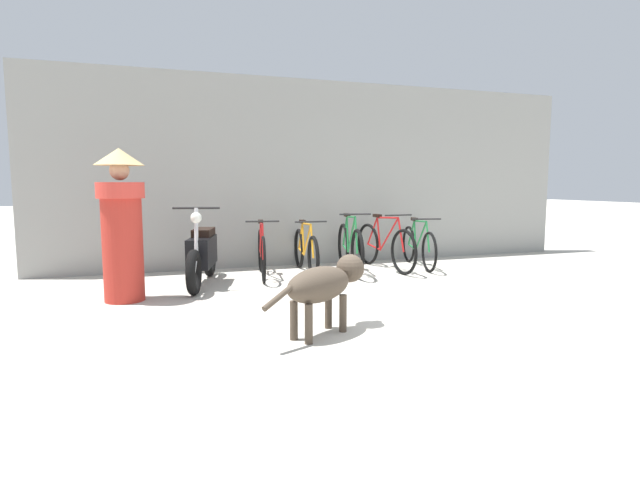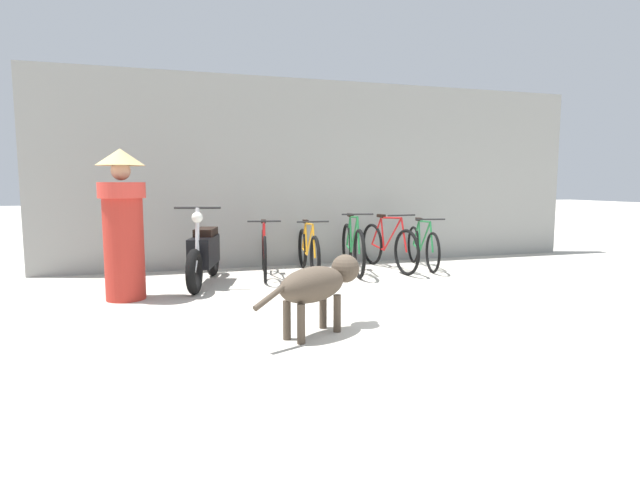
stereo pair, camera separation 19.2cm
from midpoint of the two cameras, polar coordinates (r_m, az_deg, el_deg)
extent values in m
plane|color=#B7B2A5|center=(5.32, 14.34, -8.35)|extent=(60.00, 60.00, 0.00)
cube|color=gray|center=(8.46, 1.70, 7.60)|extent=(9.20, 0.20, 3.02)
torus|color=black|center=(6.78, -5.50, -2.22)|extent=(0.14, 0.64, 0.64)
torus|color=black|center=(7.74, -5.78, -1.14)|extent=(0.14, 0.64, 0.64)
cylinder|color=red|center=(7.13, -5.64, -0.10)|extent=(0.11, 0.48, 0.53)
cylinder|color=red|center=(7.41, -5.72, 0.02)|extent=(0.05, 0.13, 0.49)
cylinder|color=red|center=(7.15, -5.67, 1.86)|extent=(0.12, 0.56, 0.06)
cylinder|color=red|center=(7.57, -5.73, -1.50)|extent=(0.09, 0.37, 0.08)
cylinder|color=red|center=(7.59, -5.76, 0.35)|extent=(0.07, 0.29, 0.45)
cylinder|color=red|center=(6.82, -5.55, -0.19)|extent=(0.06, 0.18, 0.47)
cube|color=black|center=(7.43, -5.75, 2.14)|extent=(0.10, 0.19, 0.05)
cylinder|color=black|center=(6.87, -5.60, 2.15)|extent=(0.46, 0.10, 0.02)
torus|color=black|center=(6.93, 0.22, -2.07)|extent=(0.11, 0.63, 0.63)
torus|color=black|center=(7.99, -1.31, -0.94)|extent=(0.11, 0.63, 0.63)
cylinder|color=orange|center=(7.31, -0.43, -0.02)|extent=(0.08, 0.53, 0.52)
cylinder|color=orange|center=(7.62, -0.86, 0.12)|extent=(0.04, 0.14, 0.48)
cylinder|color=orange|center=(7.34, -0.51, 1.85)|extent=(0.09, 0.62, 0.06)
cylinder|color=orange|center=(7.79, -1.06, -1.30)|extent=(0.07, 0.41, 0.07)
cylinder|color=orange|center=(7.82, -1.13, 0.46)|extent=(0.06, 0.32, 0.44)
cylinder|color=orange|center=(6.98, 0.09, -0.13)|extent=(0.05, 0.19, 0.46)
cube|color=black|center=(7.65, -0.94, 2.14)|extent=(0.09, 0.19, 0.05)
cylinder|color=black|center=(7.04, -0.04, 2.10)|extent=(0.46, 0.07, 0.02)
torus|color=black|center=(7.08, 5.29, -1.59)|extent=(0.17, 0.70, 0.71)
torus|color=black|center=(8.04, 3.78, -0.62)|extent=(0.17, 0.70, 0.71)
cylinder|color=#1E7238|center=(7.43, 4.68, 0.57)|extent=(0.11, 0.49, 0.58)
cylinder|color=#1E7238|center=(7.70, 4.25, 0.66)|extent=(0.05, 0.13, 0.53)
cylinder|color=#1E7238|center=(7.45, 4.62, 2.64)|extent=(0.12, 0.57, 0.06)
cylinder|color=#1E7238|center=(7.86, 4.04, -0.97)|extent=(0.09, 0.37, 0.08)
cylinder|color=#1E7238|center=(7.88, 3.98, 0.98)|extent=(0.08, 0.30, 0.49)
cylinder|color=#1E7238|center=(7.12, 5.19, 0.53)|extent=(0.06, 0.18, 0.52)
cube|color=black|center=(7.73, 4.19, 2.87)|extent=(0.10, 0.19, 0.05)
cylinder|color=black|center=(7.17, 5.09, 2.95)|extent=(0.46, 0.10, 0.02)
torus|color=black|center=(7.42, 10.60, -1.40)|extent=(0.10, 0.68, 0.68)
torus|color=black|center=(8.35, 6.63, -0.47)|extent=(0.10, 0.68, 0.68)
cylinder|color=red|center=(7.75, 8.98, 0.61)|extent=(0.07, 0.54, 0.56)
cylinder|color=red|center=(8.02, 7.84, 0.70)|extent=(0.04, 0.14, 0.52)
cylinder|color=red|center=(7.78, 8.81, 2.52)|extent=(0.08, 0.63, 0.06)
cylinder|color=red|center=(8.18, 7.31, -0.80)|extent=(0.06, 0.41, 0.08)
cylinder|color=red|center=(8.20, 7.15, 1.01)|extent=(0.05, 0.32, 0.47)
cylinder|color=red|center=(7.46, 10.31, 0.56)|extent=(0.04, 0.19, 0.50)
cube|color=black|center=(8.05, 7.69, 2.76)|extent=(0.08, 0.19, 0.05)
cylinder|color=black|center=(7.51, 10.02, 2.79)|extent=(0.46, 0.06, 0.02)
torus|color=black|center=(7.71, 13.47, -1.41)|extent=(0.16, 0.62, 0.62)
torus|color=black|center=(8.67, 11.26, -0.50)|extent=(0.16, 0.62, 0.62)
cylinder|color=#1E7238|center=(8.05, 12.58, 0.39)|extent=(0.12, 0.50, 0.52)
cylinder|color=#1E7238|center=(8.33, 11.95, 0.50)|extent=(0.05, 0.13, 0.47)
cylinder|color=#1E7238|center=(8.08, 12.51, 2.07)|extent=(0.14, 0.58, 0.06)
cylinder|color=#1E7238|center=(8.49, 11.63, -0.81)|extent=(0.10, 0.38, 0.07)
cylinder|color=#1E7238|center=(8.51, 11.57, 0.79)|extent=(0.09, 0.30, 0.43)
cylinder|color=#1E7238|center=(7.75, 13.32, 0.32)|extent=(0.06, 0.18, 0.46)
cube|color=black|center=(8.36, 11.89, 2.33)|extent=(0.10, 0.19, 0.05)
cylinder|color=black|center=(7.80, 13.19, 2.31)|extent=(0.46, 0.11, 0.02)
torus|color=black|center=(6.22, -13.31, -3.55)|extent=(0.26, 0.57, 0.56)
torus|color=black|center=(7.42, -11.44, -1.90)|extent=(0.26, 0.57, 0.56)
cube|color=black|center=(6.79, -12.33, -1.23)|extent=(0.49, 0.88, 0.38)
cube|color=black|center=(6.91, -12.15, 0.92)|extent=(0.37, 0.58, 0.10)
cylinder|color=silver|center=(6.38, -13.01, 0.94)|extent=(0.08, 0.15, 0.60)
cylinder|color=silver|center=(6.29, -13.16, -2.64)|extent=(0.09, 0.22, 0.20)
cylinder|color=black|center=(6.41, -13.00, 3.61)|extent=(0.57, 0.18, 0.03)
sphere|color=silver|center=(6.38, -13.02, 2.52)|extent=(0.17, 0.17, 0.14)
ellipsoid|color=#4C3F33|center=(4.39, 0.41, -5.11)|extent=(0.80, 0.65, 0.31)
cylinder|color=#4C3F33|center=(4.68, 1.54, -8.02)|extent=(0.09, 0.09, 0.34)
cylinder|color=#4C3F33|center=(4.57, 3.19, -8.38)|extent=(0.09, 0.09, 0.34)
cylinder|color=#4C3F33|center=(4.35, -2.53, -9.14)|extent=(0.09, 0.09, 0.34)
cylinder|color=#4C3F33|center=(4.24, -0.86, -9.57)|extent=(0.09, 0.09, 0.34)
sphere|color=#4C3F33|center=(4.71, 4.08, -3.27)|extent=(0.37, 0.37, 0.27)
ellipsoid|color=#4C3F33|center=(4.80, 4.92, -3.33)|extent=(0.18, 0.17, 0.10)
cylinder|color=#4C3F33|center=(4.04, -4.46, -6.59)|extent=(0.30, 0.21, 0.17)
cylinder|color=#B72D23|center=(6.14, -20.68, -0.16)|extent=(0.62, 0.62, 1.36)
cylinder|color=#D63C32|center=(6.10, -20.90, 5.34)|extent=(0.74, 0.74, 0.18)
sphere|color=tan|center=(6.10, -20.98, 7.40)|extent=(0.30, 0.30, 0.22)
cone|color=tan|center=(6.11, -21.04, 8.85)|extent=(0.77, 0.77, 0.19)
camera|label=1|loc=(0.10, -89.10, 0.10)|focal=28.00mm
camera|label=2|loc=(0.10, 90.90, -0.10)|focal=28.00mm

